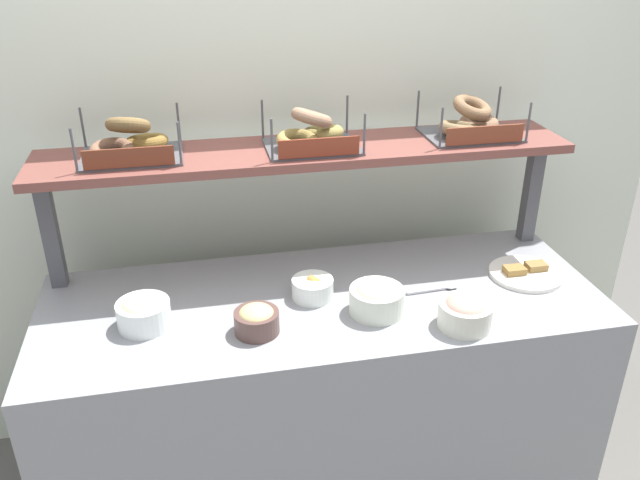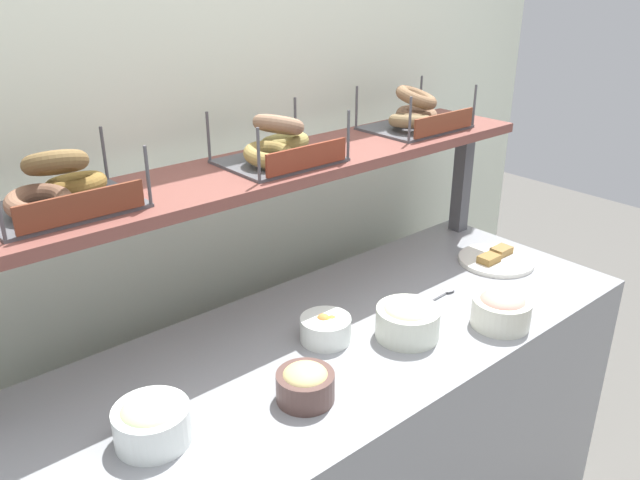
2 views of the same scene
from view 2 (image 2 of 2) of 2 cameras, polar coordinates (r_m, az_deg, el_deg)
back_wall at (r=2.01m, az=-8.95°, el=6.39°), size 3.04×0.06×2.40m
deli_counter at (r=2.01m, az=1.45°, el=-18.97°), size 1.84×0.70×0.85m
shelf_riser_right at (r=2.42m, az=12.55°, el=5.33°), size 0.05×0.05×0.40m
upper_shelf at (r=1.77m, az=-4.18°, el=6.45°), size 1.80×0.32×0.03m
bowl_potato_salad at (r=1.74m, az=7.82°, el=-7.00°), size 0.17×0.17×0.11m
bowl_scallion_spread at (r=1.43m, az=-14.76°, el=-15.31°), size 0.16×0.16×0.10m
bowl_fruit_salad at (r=1.72m, az=0.50°, el=-7.87°), size 0.14×0.14×0.08m
bowl_lox_spread at (r=1.85m, az=15.87°, el=-5.94°), size 0.16×0.16×0.10m
bowl_hummus at (r=1.51m, az=-1.32°, el=-12.67°), size 0.14×0.14×0.09m
serving_plate_white at (r=2.24m, az=15.37°, el=-1.67°), size 0.25×0.25×0.04m
serving_spoon_near_plate at (r=1.98m, az=10.73°, el=-4.73°), size 0.18×0.03×0.01m
bagel_basket_cinnamon_raisin at (r=1.51m, az=-22.20°, el=4.24°), size 0.32×0.25×0.15m
bagel_basket_everything at (r=1.75m, az=-3.66°, el=8.44°), size 0.31×0.25×0.15m
bagel_basket_poppy at (r=2.14m, az=8.52°, el=10.99°), size 0.32×0.25×0.14m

